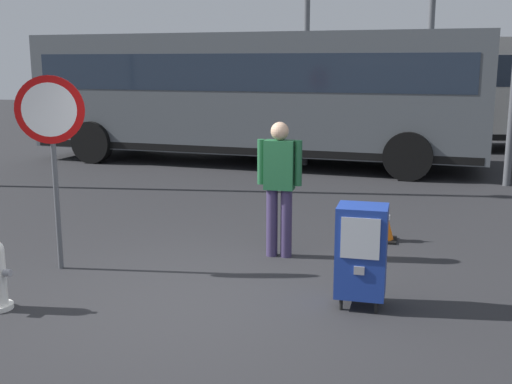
{
  "coord_description": "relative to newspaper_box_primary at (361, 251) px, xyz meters",
  "views": [
    {
      "loc": [
        2.03,
        -5.66,
        2.37
      ],
      "look_at": [
        0.3,
        1.2,
        0.9
      ],
      "focal_mm": 44.02,
      "sensor_mm": 36.0,
      "label": 1
    }
  ],
  "objects": [
    {
      "name": "ground_plane",
      "position": [
        -1.6,
        -0.26,
        -0.57
      ],
      "size": [
        60.0,
        60.0,
        0.0
      ],
      "primitive_type": "plane",
      "color": "#262628"
    },
    {
      "name": "newspaper_box_primary",
      "position": [
        0.0,
        0.0,
        0.0
      ],
      "size": [
        0.48,
        0.42,
        1.02
      ],
      "color": "black",
      "rests_on": "ground_plane"
    },
    {
      "name": "stop_sign",
      "position": [
        -3.5,
        0.31,
        1.03
      ],
      "size": [
        0.71,
        0.31,
        2.23
      ],
      "color": "#4C4F54",
      "rests_on": "ground_plane"
    },
    {
      "name": "pedestrian",
      "position": [
        -1.12,
        1.41,
        0.38
      ],
      "size": [
        0.55,
        0.22,
        1.67
      ],
      "color": "#382D51",
      "rests_on": "ground_plane"
    },
    {
      "name": "traffic_cone",
      "position": [
        0.1,
        2.43,
        -0.31
      ],
      "size": [
        0.36,
        0.36,
        0.53
      ],
      "color": "black",
      "rests_on": "ground_plane"
    },
    {
      "name": "bus_near",
      "position": [
        -3.24,
        8.53,
        1.14
      ],
      "size": [
        10.64,
        3.33,
        3.0
      ],
      "rotation": [
        0.0,
        0.0,
        -0.07
      ],
      "color": "#4C5156",
      "rests_on": "ground_plane"
    },
    {
      "name": "bus_far",
      "position": [
        0.44,
        12.32,
        1.14
      ],
      "size": [
        10.75,
        3.97,
        3.0
      ],
      "rotation": [
        0.0,
        0.0,
        0.14
      ],
      "color": "beige",
      "rests_on": "ground_plane"
    }
  ]
}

